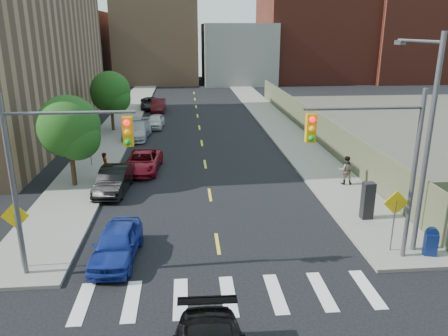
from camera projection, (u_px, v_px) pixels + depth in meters
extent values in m
cube|color=gray|center=(130.00, 111.00, 50.43)|extent=(3.50, 73.00, 0.15)
cube|color=gray|center=(262.00, 109.00, 51.71)|extent=(3.50, 73.00, 0.15)
cube|color=#606345|center=(309.00, 121.00, 38.70)|extent=(0.12, 44.00, 2.50)
cube|color=#592319|center=(63.00, 48.00, 74.50)|extent=(14.00, 18.00, 12.00)
cube|color=#8C6B4C|center=(157.00, 39.00, 77.27)|extent=(14.00, 16.00, 15.00)
cube|color=gray|center=(237.00, 53.00, 77.30)|extent=(12.00, 16.00, 10.00)
cube|color=#592319|center=(312.00, 35.00, 79.45)|extent=(18.00, 18.00, 16.00)
cube|color=#592319|center=(402.00, 30.00, 78.57)|extent=(14.00, 16.00, 18.00)
cylinder|color=#8C6B4C|center=(427.00, 0.00, 77.39)|extent=(1.80, 1.80, 28.00)
cylinder|color=#59595E|center=(14.00, 191.00, 15.71)|extent=(0.18, 0.18, 7.00)
cylinder|color=#59595E|center=(69.00, 113.00, 15.05)|extent=(4.50, 0.12, 0.12)
cube|color=#E5A50C|center=(128.00, 132.00, 15.42)|extent=(0.35, 0.30, 1.05)
cylinder|color=#59595E|center=(413.00, 179.00, 16.96)|extent=(0.18, 0.18, 7.00)
cylinder|color=#59595E|center=(364.00, 108.00, 15.92)|extent=(4.50, 0.12, 0.12)
cube|color=#E5A50C|center=(311.00, 128.00, 15.97)|extent=(0.35, 0.30, 1.05)
cylinder|color=#59595E|center=(427.00, 150.00, 17.18)|extent=(0.20, 0.20, 9.00)
cylinder|color=#59595E|center=(419.00, 41.00, 17.56)|extent=(0.12, 3.50, 0.12)
cube|color=#59595E|center=(400.00, 42.00, 19.10)|extent=(0.25, 0.60, 0.18)
cylinder|color=#59595E|center=(19.00, 242.00, 16.86)|extent=(0.06, 0.06, 2.40)
cube|color=yellow|center=(15.00, 216.00, 16.52)|extent=(1.06, 0.04, 1.06)
cylinder|color=#59595E|center=(393.00, 227.00, 18.10)|extent=(0.06, 0.06, 2.40)
cube|color=yellow|center=(396.00, 203.00, 17.77)|extent=(1.06, 0.04, 1.06)
cylinder|color=#59595E|center=(90.00, 150.00, 29.67)|extent=(0.06, 0.06, 2.40)
cube|color=yellow|center=(89.00, 134.00, 29.34)|extent=(1.06, 0.04, 1.06)
cylinder|color=#332114|center=(73.00, 166.00, 25.82)|extent=(0.28, 0.28, 2.64)
sphere|color=#144112|center=(69.00, 126.00, 25.09)|extent=(3.60, 3.60, 3.60)
sphere|color=#144112|center=(77.00, 138.00, 25.03)|extent=(2.64, 2.64, 2.64)
sphere|color=#144112|center=(64.00, 132.00, 25.57)|extent=(2.88, 2.88, 2.88)
cylinder|color=#332114|center=(112.00, 118.00, 40.06)|extent=(0.28, 0.28, 2.64)
sphere|color=#144112|center=(110.00, 91.00, 39.33)|extent=(3.60, 3.60, 3.60)
sphere|color=#144112|center=(116.00, 98.00, 39.27)|extent=(2.64, 2.64, 2.64)
sphere|color=#144112|center=(107.00, 95.00, 39.81)|extent=(2.88, 2.88, 2.88)
imported|color=navy|center=(117.00, 244.00, 17.78)|extent=(1.99, 4.29, 1.42)
imported|color=black|center=(114.00, 180.00, 25.26)|extent=(1.95, 4.57, 1.47)
imported|color=maroon|center=(143.00, 162.00, 28.97)|extent=(2.57, 4.92, 1.32)
imported|color=#A3A5AB|center=(137.00, 130.00, 37.73)|extent=(2.40, 5.12, 1.45)
imported|color=silver|center=(155.00, 121.00, 41.79)|extent=(1.80, 3.92, 1.30)
imported|color=#3A0B0E|center=(158.00, 106.00, 49.91)|extent=(1.62, 4.46, 1.46)
imported|color=black|center=(150.00, 103.00, 51.74)|extent=(2.63, 4.97, 1.33)
cube|color=navy|center=(431.00, 244.00, 17.92)|extent=(0.58, 0.49, 0.95)
cylinder|color=navy|center=(432.00, 233.00, 17.77)|extent=(0.53, 0.34, 0.49)
cube|color=black|center=(368.00, 201.00, 21.28)|extent=(0.57, 0.47, 1.85)
imported|color=gray|center=(106.00, 166.00, 27.02)|extent=(0.59, 0.71, 1.68)
imported|color=gray|center=(346.00, 170.00, 26.08)|extent=(0.94, 0.79, 1.73)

